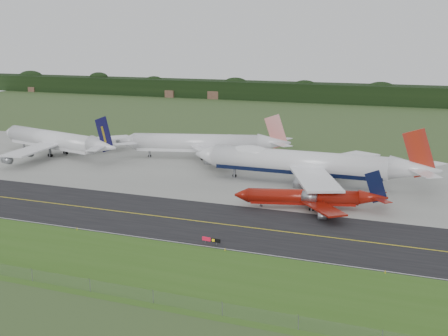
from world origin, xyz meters
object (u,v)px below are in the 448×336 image
jet_navy_gold (57,141)px  jet_star_tail (205,143)px  jet_red_737 (311,198)px  jet_ba_747 (306,163)px  taxiway_sign (211,240)px

jet_navy_gold → jet_star_tail: (51.26, 15.29, -0.01)m
jet_red_737 → jet_star_tail: (-51.47, 49.45, 2.50)m
jet_red_737 → jet_ba_747: bearing=108.1°
jet_ba_747 → jet_red_737: size_ratio=1.94×
jet_ba_747 → taxiway_sign: jet_ba_747 is taller
jet_navy_gold → taxiway_sign: 114.12m
jet_star_tail → taxiway_sign: 93.10m
jet_star_tail → jet_red_737: bearing=-43.9°
jet_navy_gold → jet_star_tail: bearing=16.6°
jet_star_tail → taxiway_sign: bearing=-64.8°
jet_red_737 → taxiway_sign: 36.67m
jet_ba_747 → jet_star_tail: jet_ba_747 is taller
jet_navy_gold → jet_star_tail: jet_navy_gold is taller
jet_navy_gold → jet_ba_747: bearing=-5.4°
jet_star_tail → taxiway_sign: jet_star_tail is taller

